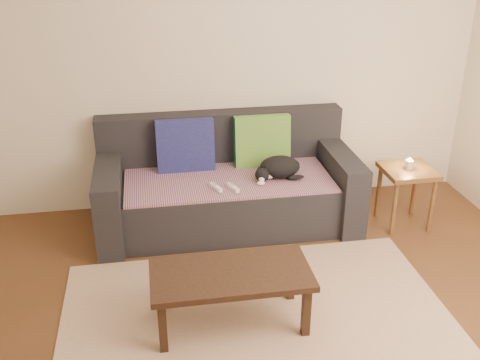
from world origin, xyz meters
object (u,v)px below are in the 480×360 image
object	(u,v)px
wii_remote_b	(233,188)
sofa	(227,188)
cat	(278,168)
wii_remote_a	(216,187)
coffee_table	(231,278)
side_table	(407,178)

from	to	relation	value
wii_remote_b	sofa	bearing A→B (deg)	-20.44
cat	wii_remote_a	size ratio (longest dim) A/B	2.74
wii_remote_a	coffee_table	bearing A→B (deg)	154.41
wii_remote_b	coffee_table	bearing A→B (deg)	148.63
sofa	cat	xyz separation A→B (m)	(0.40, -0.13, 0.21)
sofa	cat	bearing A→B (deg)	-18.27
wii_remote_a	coffee_table	size ratio (longest dim) A/B	0.15
wii_remote_b	coffee_table	xyz separation A→B (m)	(-0.18, -1.04, -0.11)
sofa	cat	world-z (taller)	sofa
cat	coffee_table	size ratio (longest dim) A/B	0.42
cat	side_table	size ratio (longest dim) A/B	0.81
wii_remote_a	cat	bearing A→B (deg)	-98.04
cat	wii_remote_b	size ratio (longest dim) A/B	2.74
sofa	wii_remote_b	bearing A→B (deg)	-88.81
side_table	wii_remote_a	bearing A→B (deg)	179.39
wii_remote_a	side_table	xyz separation A→B (m)	(1.58, -0.02, -0.04)
coffee_table	sofa	bearing A→B (deg)	82.68
sofa	cat	size ratio (longest dim) A/B	5.11
wii_remote_a	wii_remote_b	distance (m)	0.13
cat	sofa	bearing A→B (deg)	171.81
sofa	side_table	size ratio (longest dim) A/B	4.14
wii_remote_b	side_table	bearing A→B (deg)	-111.23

